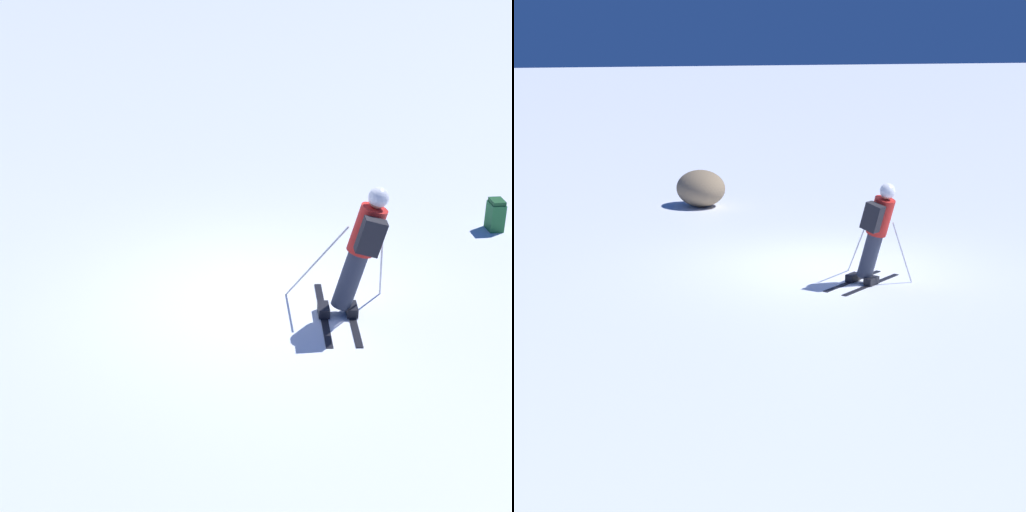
# 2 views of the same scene
# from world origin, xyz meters

# --- Properties ---
(ground_plane) EXTENTS (300.00, 300.00, 0.00)m
(ground_plane) POSITION_xyz_m (0.00, 0.00, 0.00)
(ground_plane) COLOR white
(skier) EXTENTS (1.44, 1.68, 1.76)m
(skier) POSITION_xyz_m (-1.47, -0.09, 0.97)
(skier) COLOR black
(skier) RESTS_ON ground
(spare_backpack) EXTENTS (0.35, 0.37, 0.50)m
(spare_backpack) POSITION_xyz_m (-2.45, -3.62, 0.24)
(spare_backpack) COLOR #236633
(spare_backpack) RESTS_ON ground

